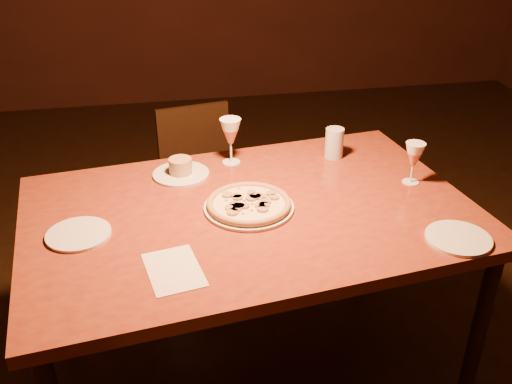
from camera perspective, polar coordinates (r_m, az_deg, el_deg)
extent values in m
plane|color=black|center=(2.57, 5.17, -17.07)|extent=(7.00, 7.00, 0.00)
cube|color=brown|center=(2.00, -0.57, -2.22)|extent=(1.66, 1.18, 0.04)
cylinder|color=black|center=(2.53, -19.21, -7.91)|extent=(0.06, 0.06, 0.78)
cylinder|color=black|center=(2.24, 21.15, -13.76)|extent=(0.06, 0.06, 0.78)
cylinder|color=black|center=(2.80, 10.72, -2.85)|extent=(0.06, 0.06, 0.78)
cube|color=black|center=(3.01, -5.13, 0.52)|extent=(0.45, 0.45, 0.04)
cube|color=black|center=(3.08, -6.26, 5.33)|extent=(0.39, 0.10, 0.37)
cylinder|color=black|center=(2.96, -7.00, -5.05)|extent=(0.03, 0.03, 0.40)
cylinder|color=black|center=(3.22, -8.44, -2.14)|extent=(0.03, 0.03, 0.40)
cylinder|color=black|center=(3.03, -1.25, -3.90)|extent=(0.03, 0.03, 0.40)
cylinder|color=black|center=(3.29, -3.13, -1.14)|extent=(0.03, 0.03, 0.40)
cylinder|color=silver|center=(1.99, -0.71, -1.54)|extent=(0.31, 0.31, 0.01)
cylinder|color=beige|center=(1.98, -0.72, -1.26)|extent=(0.29, 0.29, 0.01)
torus|color=tan|center=(1.98, -0.72, -1.11)|extent=(0.30, 0.30, 0.02)
cylinder|color=silver|center=(2.23, -7.51, 1.81)|extent=(0.22, 0.22, 0.01)
cylinder|color=tan|center=(2.22, -7.57, 2.61)|extent=(0.09, 0.09, 0.06)
cylinder|color=#B5C0C6|center=(2.36, 7.83, 4.87)|extent=(0.07, 0.07, 0.12)
cylinder|color=silver|center=(1.93, -17.32, -4.04)|extent=(0.21, 0.21, 0.01)
cylinder|color=silver|center=(1.93, 19.58, -4.38)|extent=(0.21, 0.21, 0.01)
cube|color=silver|center=(1.71, -8.22, -7.69)|extent=(0.19, 0.25, 0.00)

